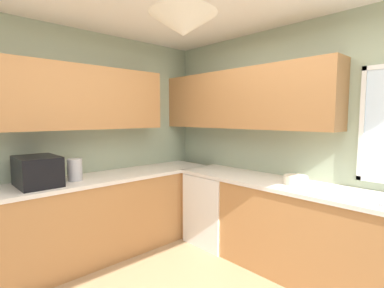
# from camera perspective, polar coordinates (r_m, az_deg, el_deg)

# --- Properties ---
(room_shell) EXTENTS (4.00, 3.61, 2.65)m
(room_shell) POSITION_cam_1_polar(r_m,az_deg,el_deg) (2.87, -2.99, 10.35)
(room_shell) COLOR #9EAD8E
(room_shell) RESTS_ON ground_plane
(counter_run_left) EXTENTS (0.65, 3.22, 0.92)m
(counter_run_left) POSITION_cam_1_polar(r_m,az_deg,el_deg) (3.48, -20.22, -13.86)
(counter_run_left) COLOR #AD7542
(counter_run_left) RESTS_ON ground_plane
(counter_run_back) EXTENTS (3.09, 0.65, 0.92)m
(counter_run_back) POSITION_cam_1_polar(r_m,az_deg,el_deg) (3.15, 22.03, -16.03)
(counter_run_back) COLOR #AD7542
(counter_run_back) RESTS_ON ground_plane
(dishwasher) EXTENTS (0.60, 0.60, 0.87)m
(dishwasher) POSITION_cam_1_polar(r_m,az_deg,el_deg) (3.75, 4.82, -12.53)
(dishwasher) COLOR white
(dishwasher) RESTS_ON ground_plane
(microwave) EXTENTS (0.48, 0.36, 0.29)m
(microwave) POSITION_cam_1_polar(r_m,az_deg,el_deg) (3.19, -28.35, -4.76)
(microwave) COLOR black
(microwave) RESTS_ON counter_run_left
(kettle) EXTENTS (0.15, 0.15, 0.23)m
(kettle) POSITION_cam_1_polar(r_m,az_deg,el_deg) (3.28, -22.23, -4.75)
(kettle) COLOR #B7B7BC
(kettle) RESTS_ON counter_run_left
(bowl) EXTENTS (0.23, 0.23, 0.09)m
(bowl) POSITION_cam_1_polar(r_m,az_deg,el_deg) (3.07, 19.86, -6.72)
(bowl) COLOR beige
(bowl) RESTS_ON counter_run_back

